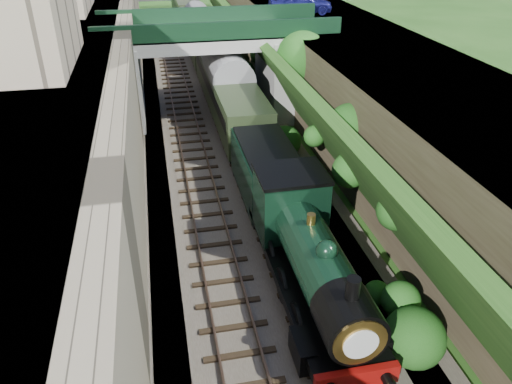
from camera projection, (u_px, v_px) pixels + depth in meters
ground at (302, 366)px, 16.71m from camera, size 160.00×160.00×0.00m
trackbed at (219, 135)px, 33.71m from camera, size 10.00×90.00×0.20m
retaining_wall at (129, 91)px, 31.07m from camera, size 1.00×90.00×7.00m
street_plateau_left at (71, 95)px, 30.45m from camera, size 6.00×90.00×7.00m
street_plateau_right at (356, 83)px, 33.91m from camera, size 8.00×90.00×6.25m
embankment_slope at (300, 104)px, 31.45m from camera, size 4.77×90.00×6.58m
track_left at (189, 135)px, 33.29m from camera, size 2.50×90.00×0.20m
track_right at (236, 131)px, 33.85m from camera, size 2.50×90.00×0.20m
road_bridge at (222, 60)px, 35.33m from camera, size 16.00×6.40×7.25m
building_near at (22, 20)px, 22.54m from camera, size 4.00×8.00×4.00m
tree at (303, 60)px, 33.11m from camera, size 3.60×3.80×6.60m
car_blue at (300, 2)px, 38.82m from camera, size 5.16×2.49×1.70m
locomotive at (310, 257)px, 18.87m from camera, size 3.10×10.22×3.83m
tender at (267, 175)px, 25.28m from camera, size 2.70×6.00×3.05m
coach_front at (228, 91)px, 35.81m from camera, size 2.90×18.00×3.70m
coach_middle at (200, 35)px, 51.83m from camera, size 2.90×18.00×3.70m
coach_rear at (185, 6)px, 67.86m from camera, size 2.90×18.00×3.70m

